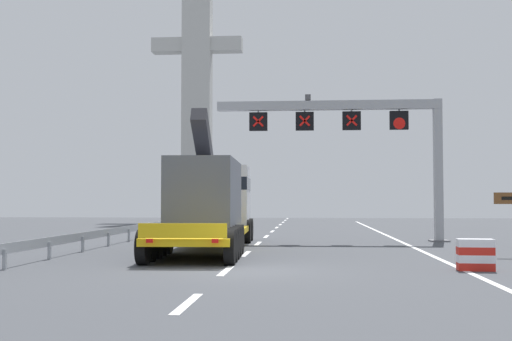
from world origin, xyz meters
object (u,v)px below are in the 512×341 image
(overhead_lane_gantry, at_px, (359,128))
(bridge_pylon_distant, at_px, (197,75))
(heavy_haul_truck_yellow, at_px, (213,201))
(crash_barrier_striped, at_px, (475,255))

(overhead_lane_gantry, height_order, bridge_pylon_distant, bridge_pylon_distant)
(heavy_haul_truck_yellow, height_order, crash_barrier_striped, heavy_haul_truck_yellow)
(heavy_haul_truck_yellow, height_order, bridge_pylon_distant, bridge_pylon_distant)
(heavy_haul_truck_yellow, bearing_deg, crash_barrier_striped, -43.18)
(heavy_haul_truck_yellow, xyz_separation_m, bridge_pylon_distant, (-6.98, 36.40, 12.45))
(heavy_haul_truck_yellow, relative_size, crash_barrier_striped, 13.81)
(heavy_haul_truck_yellow, relative_size, bridge_pylon_distant, 0.50)
(heavy_haul_truck_yellow, distance_m, bridge_pylon_distant, 39.10)
(overhead_lane_gantry, xyz_separation_m, crash_barrier_striped, (2.27, -13.24, -5.14))
(crash_barrier_striped, bearing_deg, overhead_lane_gantry, 99.72)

